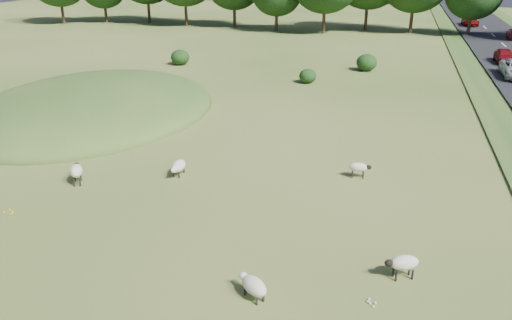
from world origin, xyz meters
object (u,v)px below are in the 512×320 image
(sheep_5, at_px, (178,166))
(car_6, at_px, (505,56))
(car_0, at_px, (476,6))
(sheep_3, at_px, (76,171))
(sheep_4, at_px, (403,263))
(sheep_6, at_px, (253,285))
(car_1, at_px, (470,21))
(sheep_0, at_px, (359,167))

(sheep_5, distance_m, car_6, 38.52)
(car_0, bearing_deg, sheep_3, 72.84)
(sheep_4, distance_m, sheep_6, 5.05)
(sheep_3, relative_size, car_0, 0.29)
(car_6, bearing_deg, car_1, 90.00)
(sheep_3, bearing_deg, sheep_4, -134.62)
(sheep_4, relative_size, car_0, 0.27)
(sheep_3, distance_m, car_1, 68.59)
(car_1, bearing_deg, sheep_4, -97.79)
(sheep_3, bearing_deg, sheep_5, -93.97)
(sheep_3, bearing_deg, sheep_6, -150.78)
(sheep_5, bearing_deg, sheep_3, -64.07)
(sheep_0, xyz_separation_m, sheep_5, (-8.50, -2.08, -0.06))
(sheep_4, height_order, car_0, car_0)
(sheep_5, bearing_deg, sheep_0, 102.83)
(sheep_5, bearing_deg, sheep_6, 36.12)
(sheep_5, height_order, car_0, car_0)
(sheep_3, xyz_separation_m, sheep_4, (14.81, -3.63, -0.06))
(sheep_0, xyz_separation_m, sheep_6, (-2.39, -10.17, -0.08))
(sheep_6, height_order, car_1, car_1)
(sheep_0, distance_m, sheep_3, 13.40)
(car_0, bearing_deg, sheep_4, 82.07)
(sheep_6, bearing_deg, sheep_4, -115.24)
(sheep_3, relative_size, sheep_5, 1.01)
(sheep_0, height_order, car_6, car_6)
(sheep_5, relative_size, car_0, 0.29)
(sheep_0, relative_size, car_6, 0.28)
(sheep_6, distance_m, car_6, 43.33)
(car_1, distance_m, car_6, 29.08)
(sheep_6, bearing_deg, car_0, -62.90)
(sheep_3, bearing_deg, car_0, -48.01)
(sheep_0, bearing_deg, sheep_3, -168.02)
(car_1, bearing_deg, sheep_3, -110.56)
(sheep_5, relative_size, car_1, 0.29)
(sheep_5, xyz_separation_m, car_0, (23.67, 88.18, 0.43))
(car_0, relative_size, car_1, 0.99)
(sheep_4, bearing_deg, sheep_0, -99.79)
(sheep_0, distance_m, car_0, 87.42)
(car_0, bearing_deg, car_1, 81.72)
(sheep_0, relative_size, sheep_3, 0.83)
(sheep_4, height_order, car_6, car_6)
(sheep_6, xyz_separation_m, car_0, (17.57, 96.27, 0.45))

